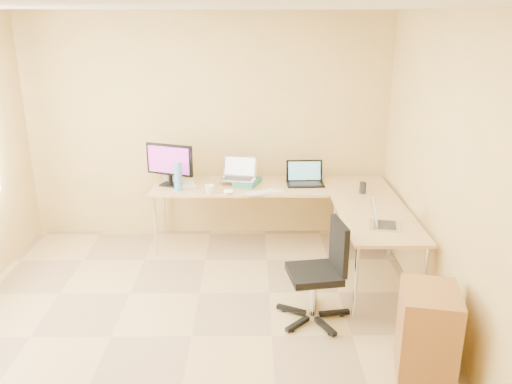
{
  "coord_description": "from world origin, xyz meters",
  "views": [
    {
      "loc": [
        0.51,
        -3.77,
        2.55
      ],
      "look_at": [
        0.55,
        1.1,
        0.9
      ],
      "focal_mm": 36.82,
      "sensor_mm": 36.0,
      "label": 1
    }
  ],
  "objects_px": {
    "monitor": "(170,165)",
    "water_bottle": "(178,176)",
    "laptop_black": "(305,173)",
    "mug": "(209,189)",
    "cabinet": "(427,333)",
    "keyboard": "(265,193)",
    "laptop_return": "(386,215)",
    "desk_main": "(271,215)",
    "desk_return": "(375,252)",
    "desk_fan": "(173,167)",
    "office_chair": "(314,268)",
    "laptop_center": "(238,169)"
  },
  "relations": [
    {
      "from": "keyboard",
      "to": "laptop_return",
      "type": "height_order",
      "value": "laptop_return"
    },
    {
      "from": "laptop_black",
      "to": "desk_fan",
      "type": "xyz_separation_m",
      "value": [
        -1.51,
        0.19,
        0.03
      ]
    },
    {
      "from": "monitor",
      "to": "water_bottle",
      "type": "height_order",
      "value": "monitor"
    },
    {
      "from": "laptop_black",
      "to": "desk_fan",
      "type": "bearing_deg",
      "value": 171.27
    },
    {
      "from": "laptop_black",
      "to": "desk_fan",
      "type": "height_order",
      "value": "desk_fan"
    },
    {
      "from": "desk_main",
      "to": "mug",
      "type": "xyz_separation_m",
      "value": [
        -0.67,
        -0.3,
        0.41
      ]
    },
    {
      "from": "laptop_black",
      "to": "desk_fan",
      "type": "relative_size",
      "value": 1.32
    },
    {
      "from": "laptop_center",
      "to": "cabinet",
      "type": "bearing_deg",
      "value": -46.5
    },
    {
      "from": "monitor",
      "to": "laptop_center",
      "type": "bearing_deg",
      "value": 23.06
    },
    {
      "from": "desk_main",
      "to": "desk_return",
      "type": "distance_m",
      "value": 1.4
    },
    {
      "from": "desk_return",
      "to": "laptop_return",
      "type": "relative_size",
      "value": 3.99
    },
    {
      "from": "cabinet",
      "to": "laptop_return",
      "type": "bearing_deg",
      "value": 105.03
    },
    {
      "from": "laptop_return",
      "to": "keyboard",
      "type": "bearing_deg",
      "value": 60.06
    },
    {
      "from": "desk_main",
      "to": "keyboard",
      "type": "distance_m",
      "value": 0.48
    },
    {
      "from": "monitor",
      "to": "desk_fan",
      "type": "distance_m",
      "value": 0.22
    },
    {
      "from": "keyboard",
      "to": "cabinet",
      "type": "height_order",
      "value": "keyboard"
    },
    {
      "from": "desk_main",
      "to": "water_bottle",
      "type": "relative_size",
      "value": 8.43
    },
    {
      "from": "cabinet",
      "to": "desk_main",
      "type": "bearing_deg",
      "value": 125.78
    },
    {
      "from": "desk_main",
      "to": "water_bottle",
      "type": "distance_m",
      "value": 1.16
    },
    {
      "from": "water_bottle",
      "to": "laptop_black",
      "type": "bearing_deg",
      "value": 7.62
    },
    {
      "from": "mug",
      "to": "cabinet",
      "type": "xyz_separation_m",
      "value": [
        1.72,
        -2.06,
        -0.42
      ]
    },
    {
      "from": "laptop_return",
      "to": "cabinet",
      "type": "height_order",
      "value": "laptop_return"
    },
    {
      "from": "laptop_return",
      "to": "office_chair",
      "type": "xyz_separation_m",
      "value": [
        -0.67,
        -0.36,
        -0.34
      ]
    },
    {
      "from": "desk_return",
      "to": "monitor",
      "type": "xyz_separation_m",
      "value": [
        -2.1,
        1.0,
        0.6
      ]
    },
    {
      "from": "laptop_black",
      "to": "office_chair",
      "type": "distance_m",
      "value": 1.64
    },
    {
      "from": "laptop_center",
      "to": "water_bottle",
      "type": "xyz_separation_m",
      "value": [
        -0.65,
        -0.2,
        -0.02
      ]
    },
    {
      "from": "keyboard",
      "to": "office_chair",
      "type": "distance_m",
      "value": 1.37
    },
    {
      "from": "desk_return",
      "to": "water_bottle",
      "type": "xyz_separation_m",
      "value": [
        -1.99,
        0.82,
        0.52
      ]
    },
    {
      "from": "desk_main",
      "to": "mug",
      "type": "bearing_deg",
      "value": -156.01
    },
    {
      "from": "desk_main",
      "to": "office_chair",
      "type": "height_order",
      "value": "office_chair"
    },
    {
      "from": "laptop_center",
      "to": "office_chair",
      "type": "height_order",
      "value": "laptop_center"
    },
    {
      "from": "keyboard",
      "to": "cabinet",
      "type": "bearing_deg",
      "value": -77.41
    },
    {
      "from": "desk_main",
      "to": "laptop_black",
      "type": "relative_size",
      "value": 6.42
    },
    {
      "from": "laptop_center",
      "to": "desk_fan",
      "type": "relative_size",
      "value": 1.24
    },
    {
      "from": "laptop_black",
      "to": "desk_fan",
      "type": "distance_m",
      "value": 1.52
    },
    {
      "from": "laptop_center",
      "to": "cabinet",
      "type": "xyz_separation_m",
      "value": [
        1.42,
        -2.38,
        -0.55
      ]
    },
    {
      "from": "keyboard",
      "to": "office_chair",
      "type": "height_order",
      "value": "office_chair"
    },
    {
      "from": "desk_main",
      "to": "water_bottle",
      "type": "height_order",
      "value": "water_bottle"
    },
    {
      "from": "laptop_center",
      "to": "mug",
      "type": "relative_size",
      "value": 3.78
    },
    {
      "from": "desk_return",
      "to": "office_chair",
      "type": "bearing_deg",
      "value": -138.26
    },
    {
      "from": "monitor",
      "to": "laptop_center",
      "type": "height_order",
      "value": "monitor"
    },
    {
      "from": "desk_fan",
      "to": "office_chair",
      "type": "height_order",
      "value": "desk_fan"
    },
    {
      "from": "monitor",
      "to": "mug",
      "type": "height_order",
      "value": "monitor"
    },
    {
      "from": "water_bottle",
      "to": "office_chair",
      "type": "distance_m",
      "value": 1.98
    },
    {
      "from": "office_chair",
      "to": "cabinet",
      "type": "relative_size",
      "value": 1.35
    },
    {
      "from": "desk_main",
      "to": "laptop_black",
      "type": "distance_m",
      "value": 0.63
    },
    {
      "from": "mug",
      "to": "cabinet",
      "type": "height_order",
      "value": "mug"
    },
    {
      "from": "desk_fan",
      "to": "water_bottle",
      "type": "bearing_deg",
      "value": -65.98
    },
    {
      "from": "monitor",
      "to": "office_chair",
      "type": "relative_size",
      "value": 0.61
    },
    {
      "from": "desk_main",
      "to": "desk_fan",
      "type": "distance_m",
      "value": 1.26
    }
  ]
}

